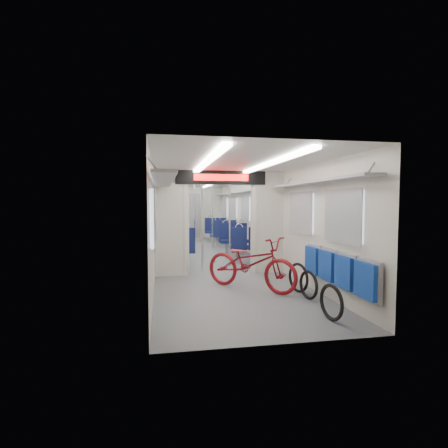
% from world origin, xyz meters
% --- Properties ---
extents(carriage, '(12.00, 12.02, 2.31)m').
position_xyz_m(carriage, '(0.00, -0.27, 1.50)').
color(carriage, '#515456').
rests_on(carriage, ground).
extents(bicycle, '(1.78, 1.81, 0.99)m').
position_xyz_m(bicycle, '(0.30, -3.52, 0.49)').
color(bicycle, maroon).
rests_on(bicycle, ground).
extents(flip_bench, '(0.12, 2.14, 0.56)m').
position_xyz_m(flip_bench, '(1.35, -4.73, 0.58)').
color(flip_bench, gray).
rests_on(flip_bench, carriage).
extents(bike_hoop_a, '(0.12, 0.51, 0.51)m').
position_xyz_m(bike_hoop_a, '(0.95, -5.36, 0.23)').
color(bike_hoop_a, black).
rests_on(bike_hoop_a, ground).
extents(bike_hoop_b, '(0.15, 0.49, 0.49)m').
position_xyz_m(bike_hoop_b, '(1.08, -4.33, 0.22)').
color(bike_hoop_b, black).
rests_on(bike_hoop_b, ground).
extents(bike_hoop_c, '(0.20, 0.53, 0.54)m').
position_xyz_m(bike_hoop_c, '(1.08, -3.88, 0.24)').
color(bike_hoop_c, black).
rests_on(bike_hoop_c, ground).
extents(seat_bay_near_left, '(0.91, 2.05, 1.09)m').
position_xyz_m(seat_bay_near_left, '(-0.94, -0.14, 0.54)').
color(seat_bay_near_left, '#0D133A').
rests_on(seat_bay_near_left, ground).
extents(seat_bay_near_right, '(0.88, 1.95, 1.06)m').
position_xyz_m(seat_bay_near_right, '(0.93, 0.12, 0.53)').
color(seat_bay_near_right, '#0D133A').
rests_on(seat_bay_near_right, ground).
extents(seat_bay_far_left, '(0.93, 2.17, 1.13)m').
position_xyz_m(seat_bay_far_left, '(-0.93, 3.62, 0.56)').
color(seat_bay_far_left, '#0D133A').
rests_on(seat_bay_far_left, ground).
extents(seat_bay_far_right, '(0.89, 2.00, 1.08)m').
position_xyz_m(seat_bay_far_right, '(0.93, 3.66, 0.53)').
color(seat_bay_far_right, '#0D133A').
rests_on(seat_bay_far_right, ground).
extents(stanchion_near_left, '(0.04, 0.04, 2.30)m').
position_xyz_m(stanchion_near_left, '(-0.37, -1.66, 1.15)').
color(stanchion_near_left, silver).
rests_on(stanchion_near_left, ground).
extents(stanchion_near_right, '(0.04, 0.04, 2.30)m').
position_xyz_m(stanchion_near_right, '(0.36, -1.23, 1.15)').
color(stanchion_near_right, silver).
rests_on(stanchion_near_right, ground).
extents(stanchion_far_left, '(0.04, 0.04, 2.30)m').
position_xyz_m(stanchion_far_left, '(-0.23, 1.70, 1.15)').
color(stanchion_far_left, silver).
rests_on(stanchion_far_left, ground).
extents(stanchion_far_right, '(0.04, 0.04, 2.30)m').
position_xyz_m(stanchion_far_right, '(0.36, 1.65, 1.15)').
color(stanchion_far_right, silver).
rests_on(stanchion_far_right, ground).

